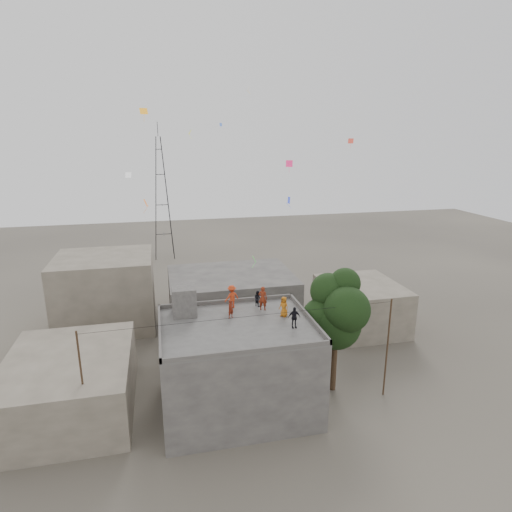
{
  "coord_description": "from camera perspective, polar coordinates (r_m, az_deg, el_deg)",
  "views": [
    {
      "loc": [
        -4.52,
        -25.31,
        18.0
      ],
      "look_at": [
        1.66,
        1.62,
        10.25
      ],
      "focal_mm": 30.0,
      "sensor_mm": 36.0,
      "label": 1
    }
  ],
  "objects": [
    {
      "name": "ground",
      "position": [
        31.39,
        -2.43,
        -19.35
      ],
      "size": [
        140.0,
        140.0,
        0.0
      ],
      "primitive_type": "plane",
      "color": "#454038",
      "rests_on": "ground"
    },
    {
      "name": "main_building",
      "position": [
        29.74,
        -2.5,
        -14.53
      ],
      "size": [
        10.0,
        8.0,
        6.1
      ],
      "color": "#454240",
      "rests_on": "ground"
    },
    {
      "name": "parapet",
      "position": [
        28.27,
        -2.58,
        -8.92
      ],
      "size": [
        10.0,
        8.0,
        0.3
      ],
      "color": "#454240",
      "rests_on": "main_building"
    },
    {
      "name": "stair_head_box",
      "position": [
        29.99,
        -9.57,
        -5.88
      ],
      "size": [
        1.6,
        1.8,
        2.0
      ],
      "primitive_type": "cube",
      "color": "#454240",
      "rests_on": "main_building"
    },
    {
      "name": "neighbor_west",
      "position": [
        32.31,
        -23.52,
        -15.46
      ],
      "size": [
        8.0,
        10.0,
        4.0
      ],
      "primitive_type": "cube",
      "color": "#645C4F",
      "rests_on": "ground"
    },
    {
      "name": "neighbor_north",
      "position": [
        42.76,
        -3.29,
        -5.62
      ],
      "size": [
        12.0,
        9.0,
        5.0
      ],
      "primitive_type": "cube",
      "color": "#454240",
      "rests_on": "ground"
    },
    {
      "name": "neighbor_northwest",
      "position": [
        44.12,
        -19.36,
        -4.45
      ],
      "size": [
        9.0,
        8.0,
        7.0
      ],
      "primitive_type": "cube",
      "color": "#645C4F",
      "rests_on": "ground"
    },
    {
      "name": "neighbor_east",
      "position": [
        42.89,
        13.78,
        -6.43
      ],
      "size": [
        7.0,
        8.0,
        4.4
      ],
      "primitive_type": "cube",
      "color": "#645C4F",
      "rests_on": "ground"
    },
    {
      "name": "tree",
      "position": [
        30.89,
        10.89,
        -7.29
      ],
      "size": [
        4.9,
        4.6,
        9.1
      ],
      "color": "black",
      "rests_on": "ground"
    },
    {
      "name": "utility_line",
      "position": [
        28.37,
        -1.02,
        -14.31
      ],
      "size": [
        20.12,
        0.62,
        7.4
      ],
      "color": "black",
      "rests_on": "ground"
    },
    {
      "name": "transmission_tower",
      "position": [
        65.92,
        -12.47,
        7.51
      ],
      "size": [
        2.97,
        2.97,
        20.01
      ],
      "color": "black",
      "rests_on": "ground"
    },
    {
      "name": "person_red_adult",
      "position": [
        30.31,
        0.91,
        -5.66
      ],
      "size": [
        0.76,
        0.67,
        1.76
      ],
      "primitive_type": "imported",
      "rotation": [
        0.0,
        0.0,
        2.66
      ],
      "color": "maroon",
      "rests_on": "main_building"
    },
    {
      "name": "person_orange_child",
      "position": [
        29.4,
        3.73,
        -6.75
      ],
      "size": [
        0.79,
        0.82,
        1.42
      ],
      "primitive_type": "imported",
      "rotation": [
        0.0,
        0.0,
        -0.89
      ],
      "color": "#B76315",
      "rests_on": "main_building"
    },
    {
      "name": "person_dark_child",
      "position": [
        31.13,
        0.2,
        -5.67
      ],
      "size": [
        0.66,
        0.7,
        1.15
      ],
      "primitive_type": "imported",
      "rotation": [
        0.0,
        0.0,
        2.09
      ],
      "color": "black",
      "rests_on": "main_building"
    },
    {
      "name": "person_dark_adult",
      "position": [
        27.79,
        5.1,
        -8.16
      ],
      "size": [
        0.83,
        0.36,
        1.41
      ],
      "primitive_type": "imported",
      "rotation": [
        0.0,
        0.0,
        -0.02
      ],
      "color": "black",
      "rests_on": "main_building"
    },
    {
      "name": "person_orange_adult",
      "position": [
        30.72,
        -3.24,
        -5.44
      ],
      "size": [
        1.26,
        0.99,
        1.71
      ],
      "primitive_type": "imported",
      "rotation": [
        0.0,
        0.0,
        -2.77
      ],
      "color": "red",
      "rests_on": "main_building"
    },
    {
      "name": "person_red_child",
      "position": [
        29.17,
        -3.37,
        -7.07
      ],
      "size": [
        0.56,
        0.51,
        1.28
      ],
      "primitive_type": "imported",
      "rotation": [
        0.0,
        0.0,
        0.57
      ],
      "color": "maroon",
      "rests_on": "main_building"
    },
    {
      "name": "kites",
      "position": [
        32.65,
        -3.93,
        12.3
      ],
      "size": [
        17.54,
        19.08,
        12.27
      ],
      "color": "#DD5E17",
      "rests_on": "ground"
    }
  ]
}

